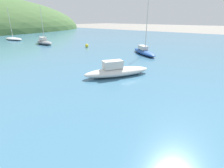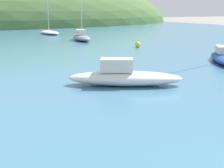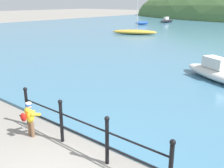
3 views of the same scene
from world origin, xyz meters
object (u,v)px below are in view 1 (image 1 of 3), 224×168
Objects in this scene: boat_twin_mast at (44,42)px; mooring_buoy at (87,46)px; boat_mid_harbor at (14,39)px; boat_white_sailboat at (144,51)px; boat_red_dinghy at (117,71)px.

boat_twin_mast is 7.17m from mooring_buoy.
boat_mid_harbor is 0.95× the size of boat_white_sailboat.
boat_twin_mast is 1.13× the size of boat_red_dinghy.
boat_mid_harbor reaches higher than mooring_buoy.
boat_twin_mast is at bearing 74.04° from boat_red_dinghy.
boat_mid_harbor is 23.79m from boat_white_sailboat.
boat_twin_mast is 11.52× the size of mooring_buoy.
boat_twin_mast is at bearing -86.23° from boat_mid_harbor.
mooring_buoy is at bearing 56.34° from boat_red_dinghy.
boat_mid_harbor is at bearing 80.49° from boat_red_dinghy.
boat_white_sailboat reaches higher than mooring_buoy.
boat_red_dinghy is at bearing -162.41° from boat_white_sailboat.
boat_twin_mast reaches higher than boat_red_dinghy.
boat_white_sailboat is 7.96m from mooring_buoy.
boat_red_dinghy is at bearing -123.66° from mooring_buoy.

